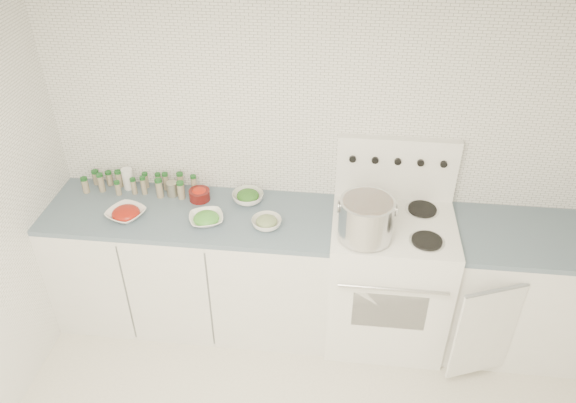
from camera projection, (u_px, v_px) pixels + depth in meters
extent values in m
cube|color=white|center=(322.00, 147.00, 3.57)|extent=(3.50, 0.02, 2.50)
cube|color=white|center=(304.00, 20.00, 1.62)|extent=(3.50, 3.00, 0.02)
cube|color=white|center=(195.00, 267.00, 3.86)|extent=(1.85, 0.62, 0.86)
cube|color=slate|center=(188.00, 214.00, 3.60)|extent=(1.85, 0.62, 0.03)
cube|color=white|center=(387.00, 280.00, 3.71)|extent=(0.76, 0.65, 0.92)
cube|color=black|center=(389.00, 311.00, 3.43)|extent=(0.45, 0.01, 0.28)
cylinder|color=silver|center=(393.00, 289.00, 3.27)|extent=(0.65, 0.02, 0.02)
cube|color=white|center=(394.00, 224.00, 3.44)|extent=(0.76, 0.65, 0.01)
cube|color=white|center=(396.00, 168.00, 3.56)|extent=(0.76, 0.06, 0.43)
cylinder|color=silver|center=(365.00, 237.00, 3.32)|extent=(0.21, 0.21, 0.01)
cylinder|color=black|center=(365.00, 236.00, 3.32)|extent=(0.18, 0.18, 0.01)
cylinder|color=silver|center=(427.00, 241.00, 3.29)|extent=(0.21, 0.21, 0.01)
cylinder|color=black|center=(427.00, 240.00, 3.29)|extent=(0.18, 0.18, 0.01)
cylinder|color=silver|center=(365.00, 206.00, 3.58)|extent=(0.21, 0.21, 0.01)
cylinder|color=black|center=(365.00, 205.00, 3.58)|extent=(0.18, 0.18, 0.01)
cylinder|color=silver|center=(422.00, 210.00, 3.55)|extent=(0.21, 0.21, 0.01)
cylinder|color=black|center=(422.00, 209.00, 3.55)|extent=(0.18, 0.18, 0.01)
cylinder|color=black|center=(353.00, 159.00, 3.51)|extent=(0.04, 0.02, 0.04)
cylinder|color=black|center=(375.00, 160.00, 3.50)|extent=(0.04, 0.02, 0.04)
cylinder|color=black|center=(398.00, 161.00, 3.49)|extent=(0.04, 0.02, 0.04)
cylinder|color=black|center=(421.00, 163.00, 3.47)|extent=(0.04, 0.02, 0.04)
cylinder|color=black|center=(444.00, 164.00, 3.46)|extent=(0.04, 0.02, 0.04)
cube|color=white|center=(514.00, 291.00, 3.66)|extent=(0.89, 0.62, 0.86)
cube|color=slate|center=(531.00, 237.00, 3.40)|extent=(0.89, 0.62, 0.03)
cube|color=white|center=(485.00, 333.00, 3.37)|extent=(0.38, 0.16, 0.70)
cylinder|color=silver|center=(366.00, 219.00, 3.25)|extent=(0.32, 0.32, 0.25)
cylinder|color=orange|center=(368.00, 203.00, 3.19)|extent=(0.29, 0.29, 0.03)
torus|color=silver|center=(338.00, 206.00, 3.22)|extent=(0.01, 0.08, 0.08)
torus|color=silver|center=(397.00, 210.00, 3.19)|extent=(0.01, 0.08, 0.08)
imported|color=white|center=(126.00, 214.00, 3.53)|extent=(0.29, 0.29, 0.06)
ellipsoid|color=#A91A0E|center=(126.00, 213.00, 3.52)|extent=(0.16, 0.16, 0.07)
imported|color=white|center=(206.00, 219.00, 3.48)|extent=(0.27, 0.27, 0.05)
ellipsoid|color=#41912F|center=(206.00, 218.00, 3.48)|extent=(0.15, 0.15, 0.07)
imported|color=white|center=(248.00, 197.00, 3.67)|extent=(0.23, 0.23, 0.06)
ellipsoid|color=#215016|center=(248.00, 195.00, 3.66)|extent=(0.15, 0.15, 0.07)
imported|color=white|center=(267.00, 223.00, 3.45)|extent=(0.22, 0.22, 0.06)
ellipsoid|color=#2A471C|center=(267.00, 221.00, 3.44)|extent=(0.13, 0.13, 0.06)
cylinder|color=#55100E|center=(200.00, 195.00, 3.69)|extent=(0.14, 0.14, 0.07)
ellipsoid|color=#AC0F0B|center=(199.00, 192.00, 3.67)|extent=(0.10, 0.10, 0.05)
cylinder|color=white|center=(128.00, 179.00, 3.78)|extent=(0.10, 0.10, 0.15)
cylinder|color=gray|center=(172.00, 189.00, 3.72)|extent=(0.08, 0.08, 0.10)
cylinder|color=gray|center=(96.00, 178.00, 3.84)|extent=(0.05, 0.05, 0.09)
cylinder|color=#164E1B|center=(95.00, 172.00, 3.81)|extent=(0.05, 0.05, 0.02)
cylinder|color=gray|center=(110.00, 179.00, 3.83)|extent=(0.04, 0.04, 0.09)
cylinder|color=#164E1B|center=(108.00, 173.00, 3.80)|extent=(0.04, 0.04, 0.02)
cylinder|color=gray|center=(119.00, 180.00, 3.81)|extent=(0.05, 0.05, 0.10)
cylinder|color=#164E1B|center=(118.00, 172.00, 3.78)|extent=(0.05, 0.05, 0.02)
cylinder|color=gray|center=(146.00, 181.00, 3.80)|extent=(0.04, 0.04, 0.09)
cylinder|color=#164E1B|center=(145.00, 174.00, 3.77)|extent=(0.04, 0.04, 0.02)
cylinder|color=gray|center=(159.00, 182.00, 3.79)|extent=(0.04, 0.04, 0.10)
cylinder|color=#164E1B|center=(158.00, 175.00, 3.76)|extent=(0.04, 0.04, 0.02)
cylinder|color=gray|center=(166.00, 182.00, 3.78)|extent=(0.04, 0.04, 0.11)
cylinder|color=#164E1B|center=(165.00, 174.00, 3.74)|extent=(0.04, 0.04, 0.02)
cylinder|color=gray|center=(181.00, 182.00, 3.78)|extent=(0.04, 0.04, 0.11)
cylinder|color=#164E1B|center=(180.00, 174.00, 3.74)|extent=(0.05, 0.05, 0.02)
cylinder|color=gray|center=(194.00, 185.00, 3.75)|extent=(0.04, 0.04, 0.11)
cylinder|color=#164E1B|center=(193.00, 177.00, 3.72)|extent=(0.04, 0.04, 0.02)
cylinder|color=gray|center=(85.00, 186.00, 3.75)|extent=(0.04, 0.04, 0.10)
cylinder|color=#164E1B|center=(84.00, 179.00, 3.72)|extent=(0.05, 0.05, 0.02)
cylinder|color=gray|center=(101.00, 184.00, 3.76)|extent=(0.04, 0.04, 0.12)
cylinder|color=#164E1B|center=(99.00, 175.00, 3.72)|extent=(0.04, 0.04, 0.02)
cylinder|color=gray|center=(118.00, 189.00, 3.73)|extent=(0.04, 0.04, 0.09)
cylinder|color=#164E1B|center=(117.00, 183.00, 3.70)|extent=(0.04, 0.04, 0.02)
cylinder|color=gray|center=(134.00, 187.00, 3.74)|extent=(0.04, 0.04, 0.10)
cylinder|color=#164E1B|center=(133.00, 180.00, 3.70)|extent=(0.04, 0.04, 0.02)
cylinder|color=gray|center=(144.00, 187.00, 3.73)|extent=(0.04, 0.04, 0.11)
cylinder|color=#164E1B|center=(142.00, 178.00, 3.69)|extent=(0.04, 0.04, 0.02)
cylinder|color=gray|center=(159.00, 189.00, 3.70)|extent=(0.05, 0.05, 0.12)
cylinder|color=#164E1B|center=(158.00, 181.00, 3.66)|extent=(0.05, 0.05, 0.02)
cylinder|color=gray|center=(181.00, 191.00, 3.69)|extent=(0.05, 0.05, 0.11)
cylinder|color=#164E1B|center=(180.00, 183.00, 3.65)|extent=(0.05, 0.05, 0.02)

